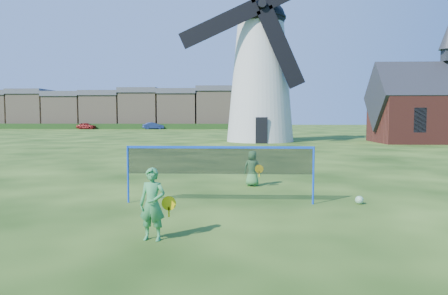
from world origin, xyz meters
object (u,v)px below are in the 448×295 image
windmill (260,71)px  car_right (153,126)px  play_ball (359,200)px  car_left (86,126)px  badminton_net (220,161)px  player_girl (153,204)px  player_boy (252,168)px  chapel (447,108)px

windmill → car_right: 41.25m
play_ball → car_left: 72.07m
badminton_net → player_girl: badminton_net is taller
car_left → badminton_net: bearing=-153.1°
player_girl → player_boy: (2.04, 6.24, -0.09)m
player_girl → play_ball: 5.97m
windmill → player_boy: (-1.33, -25.21, -5.97)m
play_ball → chapel: bearing=60.6°
player_girl → car_left: size_ratio=0.39×
windmill → chapel: (16.58, -1.19, -3.50)m
badminton_net → player_boy: (0.95, 2.85, -0.54)m
chapel → player_boy: bearing=-126.7°
chapel → play_ball: bearing=-119.4°
chapel → car_left: 60.48m
chapel → badminton_net: (-18.86, -26.87, -1.93)m
player_girl → player_boy: bearing=81.1°
badminton_net → player_girl: 3.59m
play_ball → car_left: car_left is taller
chapel → player_boy: size_ratio=10.81×
badminton_net → player_girl: (-1.09, -3.39, -0.45)m
windmill → car_left: size_ratio=5.49×
car_left → car_right: (12.52, 0.05, 0.03)m
chapel → car_right: bearing=132.6°
chapel → badminton_net: chapel is taller
player_girl → player_boy: player_girl is taller
player_boy → play_ball: player_boy is taller
chapel → badminton_net: bearing=-125.1°
badminton_net → car_right: size_ratio=1.33×
chapel → badminton_net: 32.88m
player_girl → windmill: bearing=93.0°
windmill → car_right: size_ratio=5.09×
chapel → play_ball: 30.91m
car_left → player_girl: bearing=-155.0°
player_boy → car_right: (-16.78, 61.78, 0.03)m
player_boy → car_left: size_ratio=0.34×
windmill → car_left: 48.04m
car_right → windmill: bearing=-177.5°
player_girl → chapel: bearing=65.8°
badminton_net → car_left: bearing=113.7°
car_right → player_girl: bearing=168.4°
windmill → player_boy: 25.94m
badminton_net → play_ball: 3.88m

